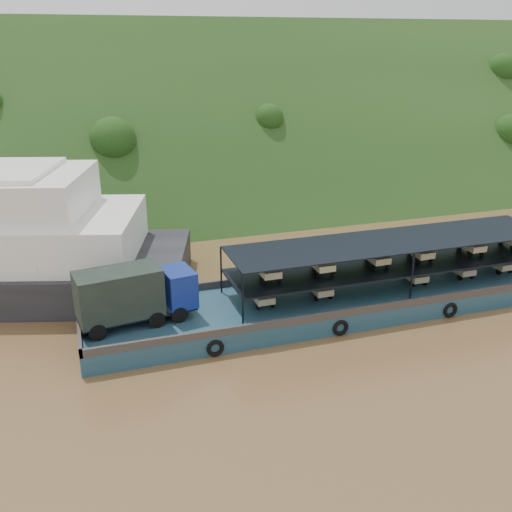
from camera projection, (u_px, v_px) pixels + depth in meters
name	position (u px, v px, depth m)	size (l,w,h in m)	color
ground	(298.00, 312.00, 38.63)	(160.00, 160.00, 0.00)	brown
hillside	(189.00, 189.00, 70.62)	(140.00, 28.00, 28.00)	#183212
cargo_barge	(326.00, 295.00, 38.37)	(35.04, 7.18, 4.77)	#163C4E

